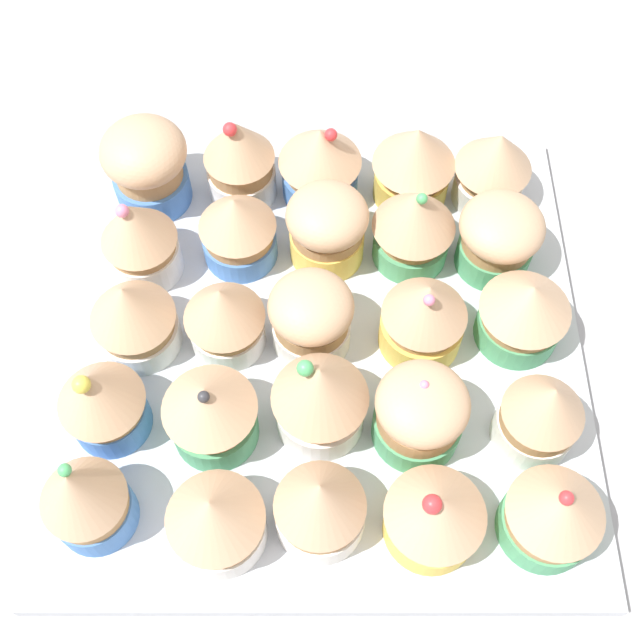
# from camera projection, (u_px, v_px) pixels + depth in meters

# --- Properties ---
(ground_plane) EXTENTS (1.80, 1.80, 0.03)m
(ground_plane) POSITION_uv_depth(u_px,v_px,m) (320.00, 357.00, 0.61)
(ground_plane) COLOR #9E9EA3
(baking_tray) EXTENTS (0.38, 0.38, 0.01)m
(baking_tray) POSITION_uv_depth(u_px,v_px,m) (320.00, 344.00, 0.60)
(baking_tray) COLOR silver
(baking_tray) RESTS_ON ground_plane
(cupcake_0) EXTENTS (0.05, 0.05, 0.08)m
(cupcake_0) POSITION_uv_depth(u_px,v_px,m) (83.00, 498.00, 0.49)
(cupcake_0) COLOR #477AC6
(cupcake_0) RESTS_ON baking_tray
(cupcake_1) EXTENTS (0.06, 0.06, 0.07)m
(cupcake_1) POSITION_uv_depth(u_px,v_px,m) (215.00, 519.00, 0.49)
(cupcake_1) COLOR white
(cupcake_1) RESTS_ON baking_tray
(cupcake_2) EXTENTS (0.06, 0.06, 0.08)m
(cupcake_2) POSITION_uv_depth(u_px,v_px,m) (324.00, 505.00, 0.49)
(cupcake_2) COLOR white
(cupcake_2) RESTS_ON baking_tray
(cupcake_3) EXTENTS (0.06, 0.06, 0.07)m
(cupcake_3) POSITION_uv_depth(u_px,v_px,m) (435.00, 515.00, 0.49)
(cupcake_3) COLOR #EFC651
(cupcake_3) RESTS_ON baking_tray
(cupcake_4) EXTENTS (0.06, 0.06, 0.07)m
(cupcake_4) POSITION_uv_depth(u_px,v_px,m) (554.00, 514.00, 0.49)
(cupcake_4) COLOR #4C9E6B
(cupcake_4) RESTS_ON baking_tray
(cupcake_5) EXTENTS (0.06, 0.06, 0.08)m
(cupcake_5) POSITION_uv_depth(u_px,v_px,m) (101.00, 400.00, 0.52)
(cupcake_5) COLOR #477AC6
(cupcake_5) RESTS_ON baking_tray
(cupcake_6) EXTENTS (0.06, 0.06, 0.07)m
(cupcake_6) POSITION_uv_depth(u_px,v_px,m) (210.00, 411.00, 0.52)
(cupcake_6) COLOR #4C9E6B
(cupcake_6) RESTS_ON baking_tray
(cupcake_7) EXTENTS (0.06, 0.06, 0.08)m
(cupcake_7) POSITION_uv_depth(u_px,v_px,m) (312.00, 396.00, 0.52)
(cupcake_7) COLOR white
(cupcake_7) RESTS_ON baking_tray
(cupcake_8) EXTENTS (0.06, 0.06, 0.07)m
(cupcake_8) POSITION_uv_depth(u_px,v_px,m) (420.00, 414.00, 0.52)
(cupcake_8) COLOR #4C9E6B
(cupcake_8) RESTS_ON baking_tray
(cupcake_9) EXTENTS (0.05, 0.05, 0.07)m
(cupcake_9) POSITION_uv_depth(u_px,v_px,m) (542.00, 414.00, 0.52)
(cupcake_9) COLOR white
(cupcake_9) RESTS_ON baking_tray
(cupcake_10) EXTENTS (0.06, 0.06, 0.07)m
(cupcake_10) POSITION_uv_depth(u_px,v_px,m) (132.00, 321.00, 0.56)
(cupcake_10) COLOR white
(cupcake_10) RESTS_ON baking_tray
(cupcake_11) EXTENTS (0.06, 0.06, 0.07)m
(cupcake_11) POSITION_uv_depth(u_px,v_px,m) (224.00, 320.00, 0.56)
(cupcake_11) COLOR white
(cupcake_11) RESTS_ON baking_tray
(cupcake_12) EXTENTS (0.06, 0.06, 0.07)m
(cupcake_12) POSITION_uv_depth(u_px,v_px,m) (311.00, 321.00, 0.56)
(cupcake_12) COLOR white
(cupcake_12) RESTS_ON baking_tray
(cupcake_13) EXTENTS (0.06, 0.06, 0.08)m
(cupcake_13) POSITION_uv_depth(u_px,v_px,m) (425.00, 321.00, 0.56)
(cupcake_13) COLOR #EFC651
(cupcake_13) RESTS_ON baking_tray
(cupcake_14) EXTENTS (0.06, 0.06, 0.07)m
(cupcake_14) POSITION_uv_depth(u_px,v_px,m) (524.00, 311.00, 0.56)
(cupcake_14) COLOR #4C9E6B
(cupcake_14) RESTS_ON baking_tray
(cupcake_15) EXTENTS (0.06, 0.06, 0.08)m
(cupcake_15) POSITION_uv_depth(u_px,v_px,m) (139.00, 237.00, 0.59)
(cupcake_15) COLOR white
(cupcake_15) RESTS_ON baking_tray
(cupcake_16) EXTENTS (0.06, 0.06, 0.07)m
(cupcake_16) POSITION_uv_depth(u_px,v_px,m) (238.00, 227.00, 0.60)
(cupcake_16) COLOR #477AC6
(cupcake_16) RESTS_ON baking_tray
(cupcake_17) EXTENTS (0.06, 0.06, 0.07)m
(cupcake_17) POSITION_uv_depth(u_px,v_px,m) (327.00, 227.00, 0.60)
(cupcake_17) COLOR #EFC651
(cupcake_17) RESTS_ON baking_tray
(cupcake_18) EXTENTS (0.06, 0.06, 0.08)m
(cupcake_18) POSITION_uv_depth(u_px,v_px,m) (414.00, 224.00, 0.59)
(cupcake_18) COLOR #4C9E6B
(cupcake_18) RESTS_ON baking_tray
(cupcake_19) EXTENTS (0.06, 0.06, 0.06)m
(cupcake_19) POSITION_uv_depth(u_px,v_px,m) (499.00, 237.00, 0.59)
(cupcake_19) COLOR #4C9E6B
(cupcake_19) RESTS_ON baking_tray
(cupcake_20) EXTENTS (0.07, 0.07, 0.08)m
(cupcake_20) POSITION_uv_depth(u_px,v_px,m) (147.00, 164.00, 0.62)
(cupcake_20) COLOR #477AC6
(cupcake_20) RESTS_ON baking_tray
(cupcake_21) EXTENTS (0.06, 0.06, 0.08)m
(cupcake_21) POSITION_uv_depth(u_px,v_px,m) (240.00, 159.00, 0.62)
(cupcake_21) COLOR white
(cupcake_21) RESTS_ON baking_tray
(cupcake_22) EXTENTS (0.07, 0.07, 0.08)m
(cupcake_22) POSITION_uv_depth(u_px,v_px,m) (326.00, 161.00, 0.62)
(cupcake_22) COLOR #477AC6
(cupcake_22) RESTS_ON baking_tray
(cupcake_23) EXTENTS (0.07, 0.07, 0.07)m
(cupcake_23) POSITION_uv_depth(u_px,v_px,m) (414.00, 162.00, 0.62)
(cupcake_23) COLOR #EFC651
(cupcake_23) RESTS_ON baking_tray
(cupcake_24) EXTENTS (0.06, 0.06, 0.07)m
(cupcake_24) POSITION_uv_depth(u_px,v_px,m) (493.00, 167.00, 0.62)
(cupcake_24) COLOR white
(cupcake_24) RESTS_ON baking_tray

